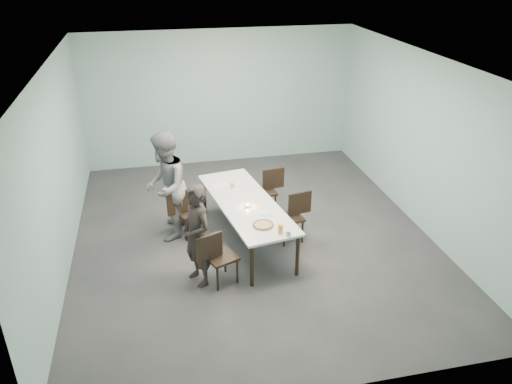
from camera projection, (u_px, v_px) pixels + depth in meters
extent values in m
plane|color=#333335|center=(252.00, 235.00, 8.72)|extent=(7.00, 7.00, 0.00)
cube|color=#94BAB7|center=(220.00, 98.00, 11.12)|extent=(6.00, 0.02, 3.00)
cube|color=#94BAB7|center=(323.00, 285.00, 4.99)|extent=(6.00, 0.02, 3.00)
cube|color=#94BAB7|center=(57.00, 172.00, 7.49)|extent=(0.02, 7.00, 3.00)
cube|color=#94BAB7|center=(421.00, 142.00, 8.63)|extent=(0.02, 7.00, 3.00)
cube|color=white|center=(251.00, 62.00, 7.39)|extent=(6.00, 7.00, 0.02)
cube|color=white|center=(246.00, 203.00, 8.25)|extent=(1.31, 2.71, 0.04)
cylinder|color=black|center=(252.00, 266.00, 7.28)|extent=(0.06, 0.06, 0.71)
cylinder|color=black|center=(204.00, 196.00, 9.31)|extent=(0.06, 0.06, 0.71)
cylinder|color=black|center=(297.00, 255.00, 7.52)|extent=(0.06, 0.06, 0.71)
cylinder|color=black|center=(242.00, 190.00, 9.56)|extent=(0.06, 0.06, 0.71)
cube|color=black|center=(221.00, 257.00, 7.35)|extent=(0.55, 0.55, 0.04)
cube|color=black|center=(209.00, 247.00, 7.14)|extent=(0.40, 0.20, 0.40)
cylinder|color=black|center=(218.00, 279.00, 7.24)|extent=(0.04, 0.04, 0.41)
cylinder|color=black|center=(206.00, 268.00, 7.49)|extent=(0.04, 0.04, 0.41)
cylinder|color=black|center=(237.00, 271.00, 7.41)|extent=(0.04, 0.04, 0.41)
cylinder|color=black|center=(225.00, 261.00, 7.66)|extent=(0.04, 0.04, 0.41)
cube|color=black|center=(189.00, 212.00, 8.60)|extent=(0.56, 0.56, 0.04)
cube|color=black|center=(178.00, 203.00, 8.39)|extent=(0.40, 0.21, 0.40)
cylinder|color=black|center=(186.00, 230.00, 8.48)|extent=(0.04, 0.04, 0.41)
cylinder|color=black|center=(177.00, 222.00, 8.73)|extent=(0.04, 0.04, 0.41)
cylinder|color=black|center=(203.00, 224.00, 8.66)|extent=(0.04, 0.04, 0.41)
cylinder|color=black|center=(194.00, 217.00, 8.91)|extent=(0.04, 0.04, 0.41)
cube|color=black|center=(289.00, 218.00, 8.41)|extent=(0.49, 0.49, 0.04)
cube|color=black|center=(300.00, 203.00, 8.37)|extent=(0.42, 0.12, 0.40)
cylinder|color=black|center=(293.00, 223.00, 8.71)|extent=(0.04, 0.04, 0.41)
cylinder|color=black|center=(302.00, 232.00, 8.43)|extent=(0.04, 0.04, 0.41)
cylinder|color=black|center=(276.00, 226.00, 8.59)|extent=(0.04, 0.04, 0.41)
cylinder|color=black|center=(284.00, 236.00, 8.31)|extent=(0.04, 0.04, 0.41)
cube|color=black|center=(264.00, 192.00, 9.31)|extent=(0.47, 0.47, 0.04)
cube|color=black|center=(273.00, 179.00, 9.26)|extent=(0.42, 0.09, 0.40)
cylinder|color=black|center=(269.00, 197.00, 9.60)|extent=(0.04, 0.04, 0.41)
cylinder|color=black|center=(275.00, 205.00, 9.31)|extent=(0.04, 0.04, 0.41)
cylinder|color=black|center=(252.00, 200.00, 9.50)|extent=(0.04, 0.04, 0.41)
cylinder|color=black|center=(258.00, 208.00, 9.21)|extent=(0.04, 0.04, 0.41)
imported|color=black|center=(197.00, 236.00, 7.20)|extent=(0.59, 0.68, 1.58)
imported|color=gray|center=(166.00, 186.00, 8.34)|extent=(0.86, 1.02, 1.87)
cylinder|color=white|center=(263.00, 226.00, 7.52)|extent=(0.34, 0.34, 0.01)
cylinder|color=tan|center=(263.00, 225.00, 7.51)|extent=(0.30, 0.30, 0.01)
torus|color=brown|center=(263.00, 225.00, 7.51)|extent=(0.32, 0.32, 0.03)
cylinder|color=white|center=(265.00, 213.00, 7.88)|extent=(0.18, 0.18, 0.01)
cylinder|color=gold|center=(280.00, 229.00, 7.30)|extent=(0.08, 0.08, 0.15)
cylinder|color=silver|center=(288.00, 233.00, 7.25)|extent=(0.08, 0.08, 0.09)
cylinder|color=silver|center=(247.00, 206.00, 8.06)|extent=(0.06, 0.06, 0.03)
cylinder|color=orange|center=(247.00, 205.00, 8.05)|extent=(0.04, 0.04, 0.01)
cylinder|color=gold|center=(232.00, 186.00, 8.71)|extent=(0.07, 0.07, 0.08)
cube|color=silver|center=(220.00, 185.00, 8.82)|extent=(0.33, 0.27, 0.01)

